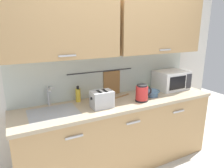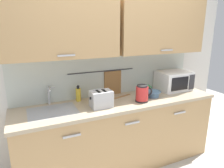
{
  "view_description": "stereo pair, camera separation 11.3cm",
  "coord_description": "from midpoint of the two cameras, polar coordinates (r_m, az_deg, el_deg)",
  "views": [
    {
      "loc": [
        -1.17,
        -1.75,
        1.77
      ],
      "look_at": [
        -0.1,
        0.33,
        1.12
      ],
      "focal_mm": 32.49,
      "sensor_mm": 36.0,
      "label": 1
    },
    {
      "loc": [
        -1.07,
        -1.8,
        1.77
      ],
      "look_at": [
        -0.1,
        0.33,
        1.12
      ],
      "focal_mm": 32.49,
      "sensor_mm": 36.0,
      "label": 2
    }
  ],
  "objects": [
    {
      "name": "mug_near_sink",
      "position": [
        2.53,
        -6.45,
        -3.55
      ],
      "size": [
        0.12,
        0.08,
        0.09
      ],
      "color": "orange",
      "rests_on": "counter_unit"
    },
    {
      "name": "counter_unit",
      "position": [
        2.7,
        0.72,
        -13.66
      ],
      "size": [
        2.53,
        0.64,
        0.9
      ],
      "color": "tan",
      "rests_on": "ground"
    },
    {
      "name": "dish_soap_bottle",
      "position": [
        2.51,
        -10.81,
        -3.01
      ],
      "size": [
        0.06,
        0.06,
        0.2
      ],
      "color": "yellow",
      "rests_on": "counter_unit"
    },
    {
      "name": "mug_by_kettle",
      "position": [
        2.9,
        8.35,
        -1.16
      ],
      "size": [
        0.12,
        0.08,
        0.09
      ],
      "color": "green",
      "rests_on": "counter_unit"
    },
    {
      "name": "wooden_spoon",
      "position": [
        2.69,
        2.12,
        -3.24
      ],
      "size": [
        0.27,
        0.1,
        0.01
      ],
      "color": "#9E7042",
      "rests_on": "counter_unit"
    },
    {
      "name": "back_wall_assembly",
      "position": [
        2.58,
        -1.45,
        9.97
      ],
      "size": [
        3.7,
        0.41,
        2.5
      ],
      "color": "silver",
      "rests_on": "ground"
    },
    {
      "name": "sink_faucet",
      "position": [
        2.44,
        -18.66,
        -2.68
      ],
      "size": [
        0.09,
        0.17,
        0.22
      ],
      "color": "#B2B5BA",
      "rests_on": "counter_unit"
    },
    {
      "name": "electric_kettle",
      "position": [
        2.5,
        7.19,
        -2.55
      ],
      "size": [
        0.23,
        0.16,
        0.21
      ],
      "color": "black",
      "rests_on": "counter_unit"
    },
    {
      "name": "mixing_bowl",
      "position": [
        2.72,
        9.91,
        -2.43
      ],
      "size": [
        0.21,
        0.21,
        0.08
      ],
      "color": "#4C7093",
      "rests_on": "counter_unit"
    },
    {
      "name": "toaster",
      "position": [
        2.29,
        -4.25,
        -4.28
      ],
      "size": [
        0.26,
        0.17,
        0.19
      ],
      "color": "#B7BABF",
      "rests_on": "counter_unit"
    },
    {
      "name": "microwave",
      "position": [
        3.08,
        15.25,
        1.11
      ],
      "size": [
        0.46,
        0.35,
        0.27
      ],
      "color": "white",
      "rests_on": "counter_unit"
    }
  ]
}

